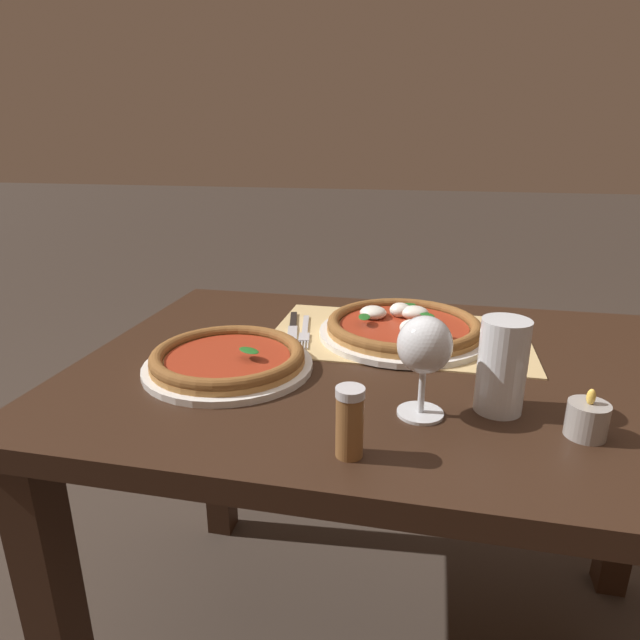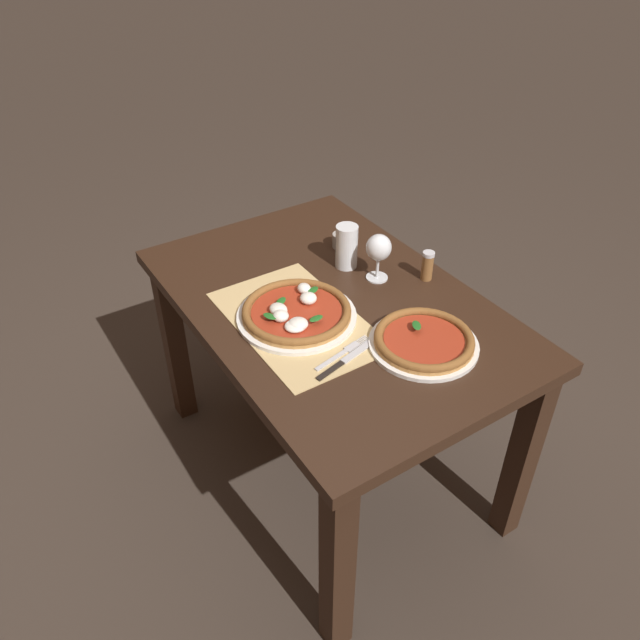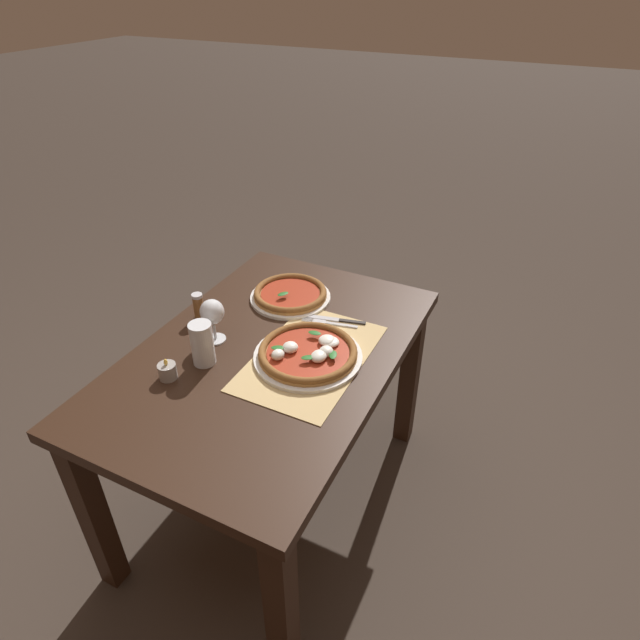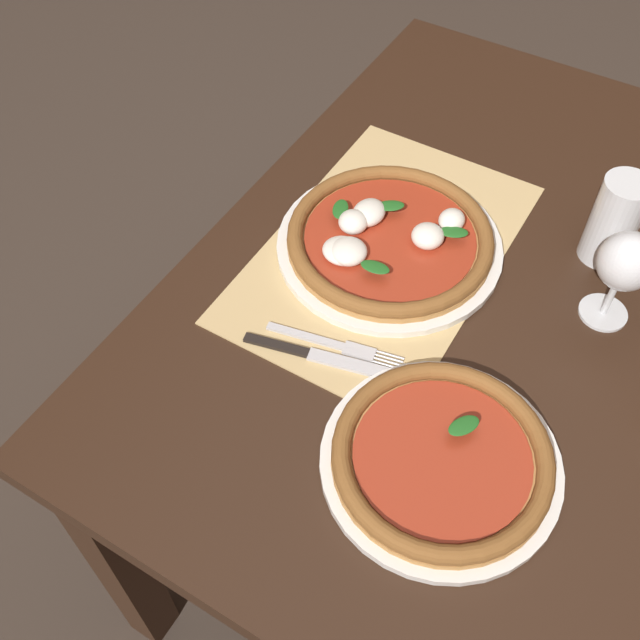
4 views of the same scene
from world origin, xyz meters
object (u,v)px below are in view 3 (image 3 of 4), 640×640
object	(u,v)px
pint_glass	(202,344)
votive_candle	(168,372)
wine_glass	(212,314)
knife	(335,320)
pizza_far	(290,294)
fork	(329,323)
pizza_near	(308,353)
pepper_shaker	(198,306)

from	to	relation	value
pint_glass	votive_candle	world-z (taller)	pint_glass
wine_glass	pint_glass	world-z (taller)	wine_glass
knife	votive_candle	distance (m)	0.60
pizza_far	fork	bearing A→B (deg)	-113.94
pizza_near	pint_glass	world-z (taller)	pint_glass
wine_glass	knife	distance (m)	0.43
pint_glass	votive_candle	distance (m)	0.13
pint_glass	votive_candle	size ratio (longest dim) A/B	2.01
pepper_shaker	knife	bearing A→B (deg)	-66.47
votive_candle	pizza_near	bearing A→B (deg)	-51.30
fork	votive_candle	size ratio (longest dim) A/B	2.77
pizza_far	knife	bearing A→B (deg)	-106.01
pepper_shaker	votive_candle	bearing A→B (deg)	-159.68
wine_glass	pint_glass	distance (m)	0.13
pizza_near	wine_glass	distance (m)	0.34
pint_glass	knife	world-z (taller)	pint_glass
pizza_near	fork	world-z (taller)	pizza_near
pizza_near	pizza_far	world-z (taller)	pizza_near
pizza_far	fork	size ratio (longest dim) A/B	1.52
wine_glass	votive_candle	xyz separation A→B (m)	(-0.23, 0.01, -0.08)
wine_glass	pepper_shaker	distance (m)	0.17
wine_glass	fork	xyz separation A→B (m)	(0.25, -0.30, -0.10)
knife	pizza_near	bearing A→B (deg)	-176.93
fork	knife	world-z (taller)	knife
pizza_near	votive_candle	world-z (taller)	votive_candle
pizza_near	pepper_shaker	xyz separation A→B (m)	(0.04, 0.46, 0.03)
knife	pepper_shaker	bearing A→B (deg)	113.53
pizza_near	pint_glass	xyz separation A→B (m)	(-0.16, 0.29, 0.05)
fork	pint_glass	bearing A→B (deg)	144.18
pizza_far	fork	world-z (taller)	pizza_far
fork	pepper_shaker	distance (m)	0.47
pizza_far	pepper_shaker	world-z (taller)	pepper_shaker
wine_glass	pepper_shaker	size ratio (longest dim) A/B	1.60
pizza_near	pizza_far	distance (m)	0.37
pizza_far	wine_glass	distance (m)	0.37
pizza_far	pint_glass	world-z (taller)	pint_glass
wine_glass	votive_candle	bearing A→B (deg)	176.53
pizza_near	fork	bearing A→B (deg)	6.50
fork	pepper_shaker	size ratio (longest dim) A/B	2.05
pepper_shaker	pizza_near	bearing A→B (deg)	-94.99
wine_glass	votive_candle	world-z (taller)	wine_glass
pizza_near	pepper_shaker	world-z (taller)	pepper_shaker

